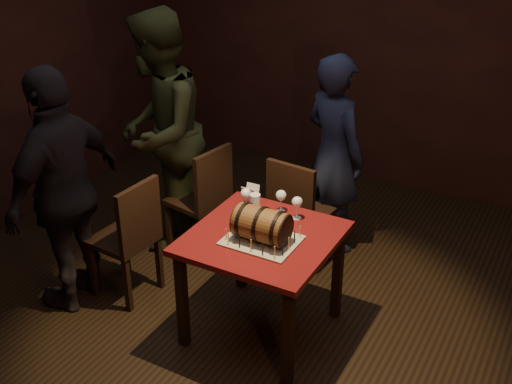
{
  "coord_description": "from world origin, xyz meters",
  "views": [
    {
      "loc": [
        1.79,
        -3.19,
        2.86
      ],
      "look_at": [
        0.0,
        0.05,
        0.95
      ],
      "focal_mm": 45.0,
      "sensor_mm": 36.0,
      "label": 1
    }
  ],
  "objects_px": {
    "wine_glass_right": "(297,203)",
    "wine_glass_mid": "(281,196)",
    "barrel_cake": "(262,225)",
    "pint_of_ale": "(255,205)",
    "chair_left_front": "(131,234)",
    "person_left_front": "(65,191)",
    "wine_glass_left": "(246,195)",
    "chair_left_rear": "(205,195)",
    "person_back": "(334,155)",
    "pub_table": "(262,250)",
    "chair_back": "(297,209)",
    "person_left_rear": "(159,132)"
  },
  "relations": [
    {
      "from": "barrel_cake",
      "to": "wine_glass_right",
      "type": "distance_m",
      "value": 0.37
    },
    {
      "from": "wine_glass_right",
      "to": "pint_of_ale",
      "type": "height_order",
      "value": "wine_glass_right"
    },
    {
      "from": "wine_glass_right",
      "to": "person_left_front",
      "type": "relative_size",
      "value": 0.09
    },
    {
      "from": "pub_table",
      "to": "wine_glass_left",
      "type": "relative_size",
      "value": 5.59
    },
    {
      "from": "pub_table",
      "to": "wine_glass_left",
      "type": "distance_m",
      "value": 0.42
    },
    {
      "from": "pint_of_ale",
      "to": "person_left_rear",
      "type": "bearing_deg",
      "value": 157.62
    },
    {
      "from": "barrel_cake",
      "to": "wine_glass_right",
      "type": "relative_size",
      "value": 2.43
    },
    {
      "from": "chair_back",
      "to": "pint_of_ale",
      "type": "bearing_deg",
      "value": -94.1
    },
    {
      "from": "pub_table",
      "to": "chair_left_front",
      "type": "relative_size",
      "value": 0.97
    },
    {
      "from": "chair_back",
      "to": "person_left_rear",
      "type": "xyz_separation_m",
      "value": [
        -1.16,
        -0.11,
        0.44
      ]
    },
    {
      "from": "pint_of_ale",
      "to": "person_back",
      "type": "bearing_deg",
      "value": 82.72
    },
    {
      "from": "barrel_cake",
      "to": "chair_left_front",
      "type": "bearing_deg",
      "value": -178.28
    },
    {
      "from": "wine_glass_right",
      "to": "chair_back",
      "type": "bearing_deg",
      "value": 114.9
    },
    {
      "from": "barrel_cake",
      "to": "pint_of_ale",
      "type": "bearing_deg",
      "value": 125.78
    },
    {
      "from": "pub_table",
      "to": "barrel_cake",
      "type": "distance_m",
      "value": 0.24
    },
    {
      "from": "chair_left_rear",
      "to": "person_left_rear",
      "type": "xyz_separation_m",
      "value": [
        -0.43,
        0.03,
        0.44
      ]
    },
    {
      "from": "pub_table",
      "to": "chair_left_rear",
      "type": "distance_m",
      "value": 1.09
    },
    {
      "from": "barrel_cake",
      "to": "wine_glass_left",
      "type": "distance_m",
      "value": 0.42
    },
    {
      "from": "wine_glass_right",
      "to": "chair_left_front",
      "type": "bearing_deg",
      "value": -160.11
    },
    {
      "from": "pub_table",
      "to": "barrel_cake",
      "type": "bearing_deg",
      "value": -66.51
    },
    {
      "from": "chair_back",
      "to": "chair_left_front",
      "type": "height_order",
      "value": "same"
    },
    {
      "from": "chair_back",
      "to": "chair_left_rear",
      "type": "relative_size",
      "value": 1.0
    },
    {
      "from": "person_back",
      "to": "wine_glass_right",
      "type": "bearing_deg",
      "value": 122.97
    },
    {
      "from": "wine_glass_left",
      "to": "chair_left_rear",
      "type": "relative_size",
      "value": 0.17
    },
    {
      "from": "barrel_cake",
      "to": "wine_glass_left",
      "type": "relative_size",
      "value": 2.43
    },
    {
      "from": "wine_glass_left",
      "to": "chair_back",
      "type": "distance_m",
      "value": 0.66
    },
    {
      "from": "wine_glass_left",
      "to": "pint_of_ale",
      "type": "bearing_deg",
      "value": -16.63
    },
    {
      "from": "wine_glass_left",
      "to": "chair_left_front",
      "type": "height_order",
      "value": "chair_left_front"
    },
    {
      "from": "wine_glass_left",
      "to": "pint_of_ale",
      "type": "xyz_separation_m",
      "value": [
        0.09,
        -0.03,
        -0.05
      ]
    },
    {
      "from": "person_back",
      "to": "chair_left_rear",
      "type": "bearing_deg",
      "value": 61.1
    },
    {
      "from": "wine_glass_right",
      "to": "wine_glass_mid",
      "type": "bearing_deg",
      "value": 166.55
    },
    {
      "from": "pub_table",
      "to": "person_left_rear",
      "type": "distance_m",
      "value": 1.5
    },
    {
      "from": "barrel_cake",
      "to": "wine_glass_mid",
      "type": "xyz_separation_m",
      "value": [
        -0.07,
        0.4,
        -0.0
      ]
    },
    {
      "from": "barrel_cake",
      "to": "chair_back",
      "type": "xyz_separation_m",
      "value": [
        -0.16,
        0.86,
        -0.35
      ]
    },
    {
      "from": "chair_back",
      "to": "person_back",
      "type": "distance_m",
      "value": 0.55
    },
    {
      "from": "pint_of_ale",
      "to": "person_left_rear",
      "type": "height_order",
      "value": "person_left_rear"
    },
    {
      "from": "wine_glass_mid",
      "to": "chair_left_front",
      "type": "distance_m",
      "value": 1.11
    },
    {
      "from": "wine_glass_right",
      "to": "wine_glass_left",
      "type": "bearing_deg",
      "value": -170.32
    },
    {
      "from": "pub_table",
      "to": "wine_glass_right",
      "type": "height_order",
      "value": "wine_glass_right"
    },
    {
      "from": "pub_table",
      "to": "chair_left_rear",
      "type": "relative_size",
      "value": 0.97
    },
    {
      "from": "wine_glass_left",
      "to": "person_left_rear",
      "type": "bearing_deg",
      "value": 157.16
    },
    {
      "from": "wine_glass_mid",
      "to": "person_back",
      "type": "height_order",
      "value": "person_back"
    },
    {
      "from": "chair_left_rear",
      "to": "person_left_rear",
      "type": "bearing_deg",
      "value": 176.4
    },
    {
      "from": "pub_table",
      "to": "pint_of_ale",
      "type": "bearing_deg",
      "value": 128.96
    },
    {
      "from": "wine_glass_mid",
      "to": "pint_of_ale",
      "type": "height_order",
      "value": "wine_glass_mid"
    },
    {
      "from": "barrel_cake",
      "to": "wine_glass_mid",
      "type": "height_order",
      "value": "barrel_cake"
    },
    {
      "from": "person_left_rear",
      "to": "person_left_front",
      "type": "height_order",
      "value": "person_left_rear"
    },
    {
      "from": "barrel_cake",
      "to": "wine_glass_mid",
      "type": "relative_size",
      "value": 2.43
    },
    {
      "from": "person_left_front",
      "to": "barrel_cake",
      "type": "bearing_deg",
      "value": 98.37
    },
    {
      "from": "pub_table",
      "to": "chair_left_front",
      "type": "bearing_deg",
      "value": -174.47
    }
  ]
}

